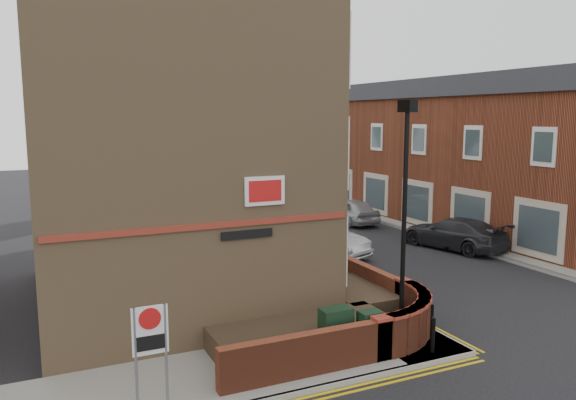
# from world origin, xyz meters

# --- Properties ---
(ground) EXTENTS (120.00, 120.00, 0.00)m
(ground) POSITION_xyz_m (0.00, 0.00, 0.00)
(ground) COLOR black
(ground) RESTS_ON ground
(pavement_corner) EXTENTS (13.00, 3.00, 0.12)m
(pavement_corner) POSITION_xyz_m (-3.50, 1.50, 0.06)
(pavement_corner) COLOR gray
(pavement_corner) RESTS_ON ground
(pavement_main) EXTENTS (2.00, 32.00, 0.12)m
(pavement_main) POSITION_xyz_m (2.00, 16.00, 0.06)
(pavement_main) COLOR gray
(pavement_main) RESTS_ON ground
(pavement_far) EXTENTS (4.00, 40.00, 0.12)m
(pavement_far) POSITION_xyz_m (13.00, 13.00, 0.06)
(pavement_far) COLOR gray
(pavement_far) RESTS_ON ground
(kerb_main_near) EXTENTS (0.15, 32.00, 0.12)m
(kerb_main_near) POSITION_xyz_m (3.00, 16.00, 0.06)
(kerb_main_near) COLOR gray
(kerb_main_near) RESTS_ON ground
(kerb_main_far) EXTENTS (0.15, 40.00, 0.12)m
(kerb_main_far) POSITION_xyz_m (11.00, 13.00, 0.06)
(kerb_main_far) COLOR gray
(kerb_main_far) RESTS_ON ground
(yellow_lines_main) EXTENTS (0.28, 32.00, 0.01)m
(yellow_lines_main) POSITION_xyz_m (3.25, 16.00, 0.01)
(yellow_lines_main) COLOR gold
(yellow_lines_main) RESTS_ON ground
(corner_building) EXTENTS (8.95, 10.40, 13.60)m
(corner_building) POSITION_xyz_m (-2.84, 8.00, 6.23)
(corner_building) COLOR #967550
(corner_building) RESTS_ON ground
(garden_wall) EXTENTS (6.80, 6.00, 1.20)m
(garden_wall) POSITION_xyz_m (0.00, 2.50, 0.00)
(garden_wall) COLOR maroon
(garden_wall) RESTS_ON ground
(lamppost) EXTENTS (0.25, 0.50, 6.30)m
(lamppost) POSITION_xyz_m (1.60, 1.20, 3.34)
(lamppost) COLOR black
(lamppost) RESTS_ON pavement_corner
(utility_cabinet_large) EXTENTS (0.80, 0.45, 1.20)m
(utility_cabinet_large) POSITION_xyz_m (-0.30, 1.30, 0.72)
(utility_cabinet_large) COLOR black
(utility_cabinet_large) RESTS_ON pavement_corner
(utility_cabinet_small) EXTENTS (0.55, 0.40, 1.10)m
(utility_cabinet_small) POSITION_xyz_m (0.50, 1.00, 0.67)
(utility_cabinet_small) COLOR black
(utility_cabinet_small) RESTS_ON pavement_corner
(bollard_near) EXTENTS (0.11, 0.11, 0.90)m
(bollard_near) POSITION_xyz_m (2.00, 0.40, 0.57)
(bollard_near) COLOR black
(bollard_near) RESTS_ON pavement_corner
(bollard_far) EXTENTS (0.11, 0.11, 0.90)m
(bollard_far) POSITION_xyz_m (2.60, 1.20, 0.57)
(bollard_far) COLOR black
(bollard_far) RESTS_ON pavement_corner
(zone_sign) EXTENTS (0.72, 0.07, 2.20)m
(zone_sign) POSITION_xyz_m (-5.00, 0.50, 1.64)
(zone_sign) COLOR slate
(zone_sign) RESTS_ON pavement_corner
(far_terrace) EXTENTS (5.40, 30.40, 8.00)m
(far_terrace) POSITION_xyz_m (14.50, 17.00, 4.04)
(far_terrace) COLOR maroon
(far_terrace) RESTS_ON ground
(far_terrace_cream) EXTENTS (5.40, 12.40, 8.00)m
(far_terrace_cream) POSITION_xyz_m (14.50, 38.00, 4.05)
(far_terrace_cream) COLOR #B6A896
(far_terrace_cream) RESTS_ON ground
(tree_near) EXTENTS (3.64, 3.65, 6.70)m
(tree_near) POSITION_xyz_m (2.00, 14.05, 4.70)
(tree_near) COLOR #382B1E
(tree_near) RESTS_ON pavement_main
(tree_mid) EXTENTS (4.03, 4.03, 7.42)m
(tree_mid) POSITION_xyz_m (2.00, 22.05, 5.20)
(tree_mid) COLOR #382B1E
(tree_mid) RESTS_ON pavement_main
(tree_far) EXTENTS (3.81, 3.81, 7.00)m
(tree_far) POSITION_xyz_m (2.00, 30.05, 4.91)
(tree_far) COLOR #382B1E
(tree_far) RESTS_ON pavement_main
(traffic_light_assembly) EXTENTS (0.20, 0.16, 4.20)m
(traffic_light_assembly) POSITION_xyz_m (2.40, 25.00, 2.78)
(traffic_light_assembly) COLOR black
(traffic_light_assembly) RESTS_ON pavement_main
(silver_car_near) EXTENTS (3.09, 4.77, 1.48)m
(silver_car_near) POSITION_xyz_m (4.43, 10.85, 0.74)
(silver_car_near) COLOR #AFB3B7
(silver_car_near) RESTS_ON ground
(red_car_main) EXTENTS (2.01, 4.32, 1.20)m
(red_car_main) POSITION_xyz_m (4.17, 22.74, 0.60)
(red_car_main) COLOR #952E10
(red_car_main) RESTS_ON ground
(grey_car_far) EXTENTS (3.16, 5.32, 1.44)m
(grey_car_far) POSITION_xyz_m (10.50, 9.36, 0.72)
(grey_car_far) COLOR #27272B
(grey_car_far) RESTS_ON ground
(silver_car_far) EXTENTS (1.79, 4.28, 1.45)m
(silver_car_far) POSITION_xyz_m (9.45, 16.72, 0.72)
(silver_car_far) COLOR #9B9CA2
(silver_car_far) RESTS_ON ground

